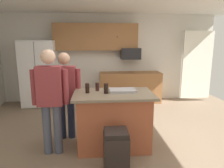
{
  "coord_description": "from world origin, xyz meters",
  "views": [
    {
      "loc": [
        -0.45,
        -3.45,
        1.79
      ],
      "look_at": [
        -0.14,
        0.11,
        1.05
      ],
      "focal_mm": 32.75,
      "sensor_mm": 36.0,
      "label": 1
    }
  ],
  "objects_px": {
    "microwave_over_range": "(130,54)",
    "kitchen_island": "(113,120)",
    "person_guest_by_door": "(65,90)",
    "serving_tray": "(122,90)",
    "person_guest_left": "(50,96)",
    "glass_dark_ale": "(87,88)",
    "glass_stout_tall": "(106,88)",
    "refrigerator": "(40,74)",
    "trash_bin": "(116,151)",
    "tumbler_amber": "(97,87)"
  },
  "relations": [
    {
      "from": "glass_stout_tall",
      "to": "tumbler_amber",
      "type": "distance_m",
      "value": 0.24
    },
    {
      "from": "kitchen_island",
      "to": "refrigerator",
      "type": "bearing_deg",
      "value": 125.78
    },
    {
      "from": "tumbler_amber",
      "to": "serving_tray",
      "type": "height_order",
      "value": "tumbler_amber"
    },
    {
      "from": "glass_dark_ale",
      "to": "person_guest_by_door",
      "type": "bearing_deg",
      "value": 138.78
    },
    {
      "from": "microwave_over_range",
      "to": "person_guest_left",
      "type": "xyz_separation_m",
      "value": [
        -1.74,
        -2.82,
        -0.48
      ]
    },
    {
      "from": "person_guest_by_door",
      "to": "tumbler_amber",
      "type": "distance_m",
      "value": 0.63
    },
    {
      "from": "glass_dark_ale",
      "to": "glass_stout_tall",
      "type": "distance_m",
      "value": 0.31
    },
    {
      "from": "kitchen_island",
      "to": "person_guest_by_door",
      "type": "bearing_deg",
      "value": 153.68
    },
    {
      "from": "person_guest_by_door",
      "to": "serving_tray",
      "type": "distance_m",
      "value": 1.06
    },
    {
      "from": "refrigerator",
      "to": "trash_bin",
      "type": "height_order",
      "value": "refrigerator"
    },
    {
      "from": "microwave_over_range",
      "to": "tumbler_amber",
      "type": "xyz_separation_m",
      "value": [
        -1.01,
        -2.51,
        -0.42
      ]
    },
    {
      "from": "person_guest_left",
      "to": "person_guest_by_door",
      "type": "bearing_deg",
      "value": 67.17
    },
    {
      "from": "person_guest_left",
      "to": "tumbler_amber",
      "type": "distance_m",
      "value": 0.8
    },
    {
      "from": "person_guest_by_door",
      "to": "glass_dark_ale",
      "type": "relative_size",
      "value": 9.98
    },
    {
      "from": "trash_bin",
      "to": "person_guest_left",
      "type": "bearing_deg",
      "value": 149.65
    },
    {
      "from": "glass_stout_tall",
      "to": "person_guest_left",
      "type": "bearing_deg",
      "value": -172.29
    },
    {
      "from": "kitchen_island",
      "to": "serving_tray",
      "type": "distance_m",
      "value": 0.53
    },
    {
      "from": "glass_dark_ale",
      "to": "tumbler_amber",
      "type": "relative_size",
      "value": 1.15
    },
    {
      "from": "person_guest_left",
      "to": "glass_stout_tall",
      "type": "height_order",
      "value": "person_guest_left"
    },
    {
      "from": "refrigerator",
      "to": "person_guest_left",
      "type": "xyz_separation_m",
      "value": [
        0.86,
        -2.7,
        0.06
      ]
    },
    {
      "from": "refrigerator",
      "to": "tumbler_amber",
      "type": "height_order",
      "value": "refrigerator"
    },
    {
      "from": "glass_stout_tall",
      "to": "serving_tray",
      "type": "height_order",
      "value": "glass_stout_tall"
    },
    {
      "from": "microwave_over_range",
      "to": "serving_tray",
      "type": "height_order",
      "value": "microwave_over_range"
    },
    {
      "from": "person_guest_left",
      "to": "serving_tray",
      "type": "distance_m",
      "value": 1.18
    },
    {
      "from": "kitchen_island",
      "to": "serving_tray",
      "type": "bearing_deg",
      "value": 31.05
    },
    {
      "from": "glass_stout_tall",
      "to": "tumbler_amber",
      "type": "xyz_separation_m",
      "value": [
        -0.14,
        0.19,
        -0.01
      ]
    },
    {
      "from": "microwave_over_range",
      "to": "kitchen_island",
      "type": "distance_m",
      "value": 2.96
    },
    {
      "from": "refrigerator",
      "to": "serving_tray",
      "type": "bearing_deg",
      "value": -50.87
    },
    {
      "from": "refrigerator",
      "to": "serving_tray",
      "type": "relative_size",
      "value": 4.15
    },
    {
      "from": "person_guest_left",
      "to": "glass_stout_tall",
      "type": "relative_size",
      "value": 10.18
    },
    {
      "from": "trash_bin",
      "to": "tumbler_amber",
      "type": "bearing_deg",
      "value": 105.09
    },
    {
      "from": "glass_stout_tall",
      "to": "trash_bin",
      "type": "height_order",
      "value": "glass_stout_tall"
    },
    {
      "from": "refrigerator",
      "to": "kitchen_island",
      "type": "relative_size",
      "value": 1.38
    },
    {
      "from": "person_guest_left",
      "to": "trash_bin",
      "type": "height_order",
      "value": "person_guest_left"
    },
    {
      "from": "microwave_over_range",
      "to": "person_guest_by_door",
      "type": "bearing_deg",
      "value": -124.9
    },
    {
      "from": "microwave_over_range",
      "to": "trash_bin",
      "type": "bearing_deg",
      "value": -102.85
    },
    {
      "from": "refrigerator",
      "to": "glass_stout_tall",
      "type": "relative_size",
      "value": 11.06
    },
    {
      "from": "kitchen_island",
      "to": "trash_bin",
      "type": "bearing_deg",
      "value": -92.35
    },
    {
      "from": "refrigerator",
      "to": "glass_stout_tall",
      "type": "xyz_separation_m",
      "value": [
        1.73,
        -2.58,
        0.13
      ]
    },
    {
      "from": "person_guest_by_door",
      "to": "glass_stout_tall",
      "type": "distance_m",
      "value": 0.84
    },
    {
      "from": "person_guest_left",
      "to": "person_guest_by_door",
      "type": "height_order",
      "value": "person_guest_left"
    },
    {
      "from": "refrigerator",
      "to": "tumbler_amber",
      "type": "bearing_deg",
      "value": -56.33
    },
    {
      "from": "person_guest_by_door",
      "to": "glass_dark_ale",
      "type": "height_order",
      "value": "person_guest_by_door"
    },
    {
      "from": "microwave_over_range",
      "to": "serving_tray",
      "type": "relative_size",
      "value": 1.27
    },
    {
      "from": "refrigerator",
      "to": "person_guest_by_door",
      "type": "height_order",
      "value": "refrigerator"
    },
    {
      "from": "person_guest_by_door",
      "to": "glass_stout_tall",
      "type": "relative_size",
      "value": 9.72
    },
    {
      "from": "serving_tray",
      "to": "person_guest_left",
      "type": "bearing_deg",
      "value": -169.27
    },
    {
      "from": "microwave_over_range",
      "to": "glass_dark_ale",
      "type": "distance_m",
      "value": 2.92
    },
    {
      "from": "microwave_over_range",
      "to": "kitchen_island",
      "type": "height_order",
      "value": "microwave_over_range"
    },
    {
      "from": "person_guest_left",
      "to": "trash_bin",
      "type": "bearing_deg",
      "value": -37.36
    }
  ]
}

